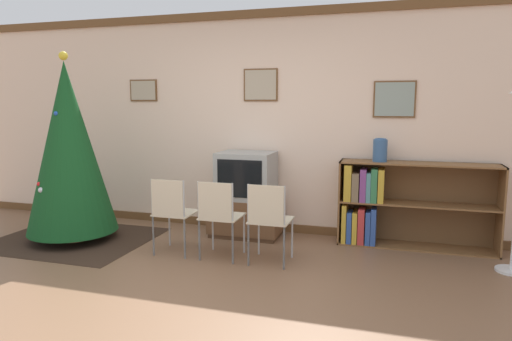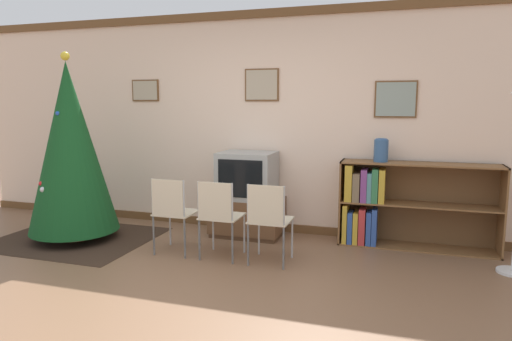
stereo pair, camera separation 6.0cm
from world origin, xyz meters
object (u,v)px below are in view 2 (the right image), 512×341
(christmas_tree, at_px, (70,148))
(tv_console, at_px, (247,217))
(folding_chair_left, at_px, (173,211))
(vase, at_px, (381,150))
(folding_chair_center, at_px, (219,214))
(folding_chair_right, at_px, (268,218))
(bookshelf, at_px, (389,205))
(television, at_px, (247,175))

(christmas_tree, height_order, tv_console, christmas_tree)
(folding_chair_left, bearing_deg, vase, 25.90)
(tv_console, distance_m, folding_chair_center, 0.94)
(folding_chair_center, distance_m, folding_chair_right, 0.52)
(tv_console, distance_m, bookshelf, 1.66)
(christmas_tree, bearing_deg, bookshelf, 13.59)
(folding_chair_center, bearing_deg, bookshelf, 31.43)
(vase, bearing_deg, television, -176.51)
(christmas_tree, xyz_separation_m, television, (1.90, 0.76, -0.34))
(folding_chair_left, height_order, folding_chair_center, same)
(folding_chair_right, bearing_deg, tv_console, 120.04)
(christmas_tree, bearing_deg, folding_chair_center, -4.48)
(tv_console, relative_size, folding_chair_center, 1.02)
(tv_console, distance_m, vase, 1.75)
(tv_console, bearing_deg, folding_chair_center, -90.00)
(tv_console, height_order, folding_chair_left, folding_chair_left)
(christmas_tree, bearing_deg, television, 21.71)
(folding_chair_left, bearing_deg, folding_chair_right, 0.00)
(folding_chair_left, distance_m, bookshelf, 2.39)
(christmas_tree, xyz_separation_m, tv_console, (1.90, 0.76, -0.85))
(tv_console, bearing_deg, folding_chair_right, -59.96)
(christmas_tree, height_order, vase, christmas_tree)
(tv_console, bearing_deg, bookshelf, 3.41)
(television, xyz_separation_m, bookshelf, (1.64, 0.10, -0.27))
(christmas_tree, relative_size, television, 3.31)
(tv_console, relative_size, bookshelf, 0.50)
(television, bearing_deg, bookshelf, 3.50)
(christmas_tree, bearing_deg, vase, 13.91)
(tv_console, relative_size, folding_chair_right, 1.02)
(television, relative_size, folding_chair_right, 0.80)
(television, bearing_deg, folding_chair_right, -59.89)
(christmas_tree, relative_size, folding_chair_left, 2.63)
(folding_chair_center, distance_m, bookshelf, 1.93)
(folding_chair_left, relative_size, folding_chair_center, 1.00)
(folding_chair_right, height_order, bookshelf, bookshelf)
(tv_console, bearing_deg, vase, 3.39)
(television, distance_m, bookshelf, 1.67)
(folding_chair_right, bearing_deg, folding_chair_left, 180.00)
(folding_chair_left, height_order, vase, vase)
(television, bearing_deg, christmas_tree, -158.29)
(folding_chair_left, bearing_deg, bookshelf, 24.86)
(television, distance_m, folding_chair_left, 1.08)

